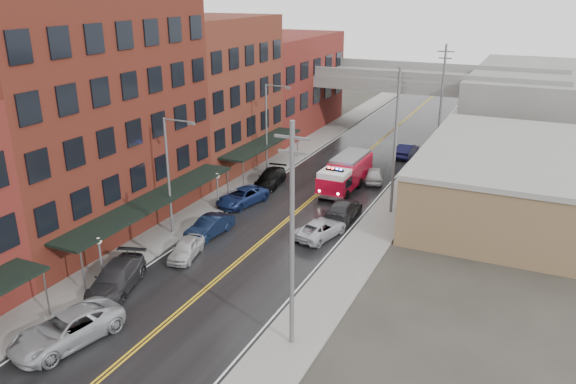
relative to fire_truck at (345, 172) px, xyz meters
The scene contains 31 objects.
road 9.40m from the fire_truck, 100.95° to the right, with size 11.00×160.00×0.02m, color black.
sidewalk_left 12.93m from the fire_truck, 134.89° to the right, with size 3.00×160.00×0.15m, color slate.
sidewalk_right 10.76m from the fire_truck, 58.64° to the right, with size 3.00×160.00×0.15m, color slate.
curb_left 11.83m from the fire_truck, 129.17° to the right, with size 0.30×160.00×0.15m, color gray.
curb_right 10.01m from the fire_truck, 66.83° to the right, with size 0.30×160.00×0.15m, color gray.
brick_building_b 23.25m from the fire_truck, 133.10° to the right, with size 9.00×20.00×18.00m, color #4D1D14.
brick_building_c 16.23m from the fire_truck, behind, with size 9.00×15.00×15.00m, color #5D241C.
brick_building_far 24.57m from the fire_truck, 128.54° to the left, with size 9.00×20.00×12.00m, color maroon.
tan_building 14.30m from the fire_truck, ahead, with size 14.00×22.00×5.00m, color brown.
right_far_block 35.00m from the fire_truck, 62.28° to the left, with size 18.00×30.00×8.00m, color slate.
awning_1 18.61m from the fire_truck, 119.89° to the right, with size 2.60×18.00×3.09m.
awning_2 9.46m from the fire_truck, behind, with size 2.60×13.00×3.09m.
globe_lamp_1 24.50m from the fire_truck, 109.46° to the right, with size 0.44×0.44×3.12m.
globe_lamp_2 12.24m from the fire_truck, 131.90° to the right, with size 0.44×0.44×3.12m.
street_lamp_1 17.60m from the fire_truck, 118.83° to the right, with size 2.64×0.22×9.00m.
street_lamp_2 9.09m from the fire_truck, behind, with size 2.64×0.22×9.00m.
utility_pole_0 25.14m from the fire_truck, 77.27° to the right, with size 1.80×0.24×12.00m.
utility_pole_1 8.27m from the fire_truck, 36.95° to the right, with size 1.80×0.24×12.00m.
utility_pole_2 17.46m from the fire_truck, 71.11° to the left, with size 1.80×0.24×12.00m.
overpass 23.39m from the fire_truck, 94.39° to the left, with size 40.00×10.00×7.50m.
fire_truck is the anchor object (origin of this frame).
parked_car_left_2 29.40m from the fire_truck, 100.51° to the right, with size 2.75×5.97×1.66m, color #979B9F.
parked_car_left_3 24.36m from the fire_truck, 106.11° to the right, with size 2.27×5.58×1.62m, color #28282A.
parked_car_left_4 18.71m from the fire_truck, 106.76° to the right, with size 1.57×3.89×1.33m, color #B6B6B6.
parked_car_left_5 15.33m from the fire_truck, 112.40° to the right, with size 1.55×4.45×1.47m, color black.
parked_car_left_6 10.10m from the fire_truck, 132.19° to the right, with size 2.33×5.06×1.41m, color navy.
parked_car_left_7 7.09m from the fire_truck, 163.90° to the right, with size 2.05×5.03×1.46m, color black.
parked_car_right_0 11.09m from the fire_truck, 80.41° to the right, with size 2.22×4.82×1.34m, color #B4B5BC.
parked_car_right_1 7.13m from the fire_truck, 71.92° to the right, with size 2.13×5.24×1.52m, color #262629.
parked_car_right_2 3.72m from the fire_truck, 59.37° to the left, with size 1.71×4.25×1.45m, color #BDBDBD.
parked_car_right_3 13.07m from the fire_truck, 77.74° to the left, with size 1.60×4.60×1.52m, color black.
Camera 1 is at (17.43, -7.78, 17.69)m, focal length 35.00 mm.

